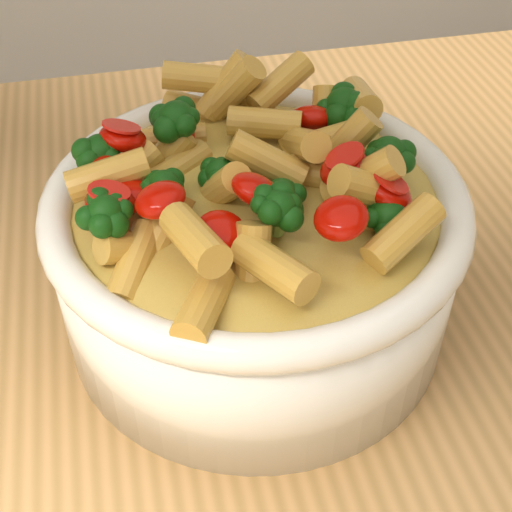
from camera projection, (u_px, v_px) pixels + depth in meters
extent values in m
cube|color=tan|center=(234.00, 381.00, 0.46)|extent=(1.20, 0.80, 0.04)
cylinder|color=white|center=(256.00, 262.00, 0.45)|extent=(0.24, 0.24, 0.10)
ellipsoid|color=white|center=(256.00, 295.00, 0.47)|extent=(0.22, 0.22, 0.04)
torus|color=white|center=(256.00, 201.00, 0.41)|extent=(0.25, 0.25, 0.02)
ellipsoid|color=#F6D253|center=(256.00, 201.00, 0.41)|extent=(0.21, 0.21, 0.02)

